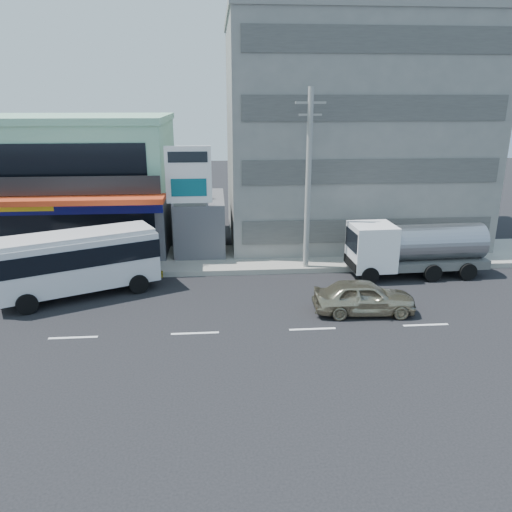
{
  "coord_description": "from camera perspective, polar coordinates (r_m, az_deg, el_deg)",
  "views": [
    {
      "loc": [
        1.04,
        -19.11,
        9.46
      ],
      "look_at": [
        2.86,
        3.59,
        2.2
      ],
      "focal_mm": 35.0,
      "sensor_mm": 36.0,
      "label": 1
    }
  ],
  "objects": [
    {
      "name": "ground",
      "position": [
        21.35,
        -6.99,
        -8.76
      ],
      "size": [
        120.0,
        120.0,
        0.0
      ],
      "primitive_type": "plane",
      "color": "black",
      "rests_on": "ground"
    },
    {
      "name": "sidewalk",
      "position": [
        30.35,
        3.12,
        -0.21
      ],
      "size": [
        70.0,
        5.0,
        0.3
      ],
      "primitive_type": "cube",
      "color": "gray",
      "rests_on": "ground"
    },
    {
      "name": "shop_building",
      "position": [
        34.7,
        -19.82,
        7.59
      ],
      "size": [
        12.4,
        11.7,
        8.0
      ],
      "color": "#46464B",
      "rests_on": "ground"
    },
    {
      "name": "concrete_building",
      "position": [
        35.35,
        10.38,
        13.41
      ],
      "size": [
        16.0,
        12.0,
        14.0
      ],
      "primitive_type": "cube",
      "color": "gray",
      "rests_on": "ground"
    },
    {
      "name": "gap_structure",
      "position": [
        32.07,
        -6.33,
        3.66
      ],
      "size": [
        3.0,
        6.0,
        3.5
      ],
      "primitive_type": "cube",
      "color": "#46464B",
      "rests_on": "ground"
    },
    {
      "name": "satellite_dish",
      "position": [
        30.7,
        -6.5,
        6.52
      ],
      "size": [
        1.5,
        1.5,
        0.15
      ],
      "primitive_type": "cylinder",
      "color": "slate",
      "rests_on": "gap_structure"
    },
    {
      "name": "billboard",
      "position": [
        28.71,
        -7.7,
        8.44
      ],
      "size": [
        2.6,
        0.18,
        6.9
      ],
      "color": "gray",
      "rests_on": "ground"
    },
    {
      "name": "utility_pole_near",
      "position": [
        27.31,
        5.99,
        8.51
      ],
      "size": [
        1.6,
        0.3,
        10.0
      ],
      "color": "#999993",
      "rests_on": "ground"
    },
    {
      "name": "minibus",
      "position": [
        25.98,
        -19.72,
        -0.3
      ],
      "size": [
        7.94,
        5.42,
        3.19
      ],
      "color": "silver",
      "rests_on": "ground"
    },
    {
      "name": "sedan",
      "position": [
        23.32,
        12.24,
        -4.59
      ],
      "size": [
        4.7,
        2.08,
        1.57
      ],
      "primitive_type": "imported",
      "rotation": [
        0.0,
        0.0,
        1.52
      ],
      "color": "tan",
      "rests_on": "ground"
    },
    {
      "name": "tanker_truck",
      "position": [
        28.62,
        17.42,
        0.9
      ],
      "size": [
        7.63,
        2.7,
        2.97
      ],
      "color": "white",
      "rests_on": "ground"
    },
    {
      "name": "motorcycle_rider",
      "position": [
        28.12,
        -17.66,
        -1.42
      ],
      "size": [
        1.62,
        0.76,
        2.0
      ],
      "color": "#5B0D17",
      "rests_on": "ground"
    }
  ]
}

